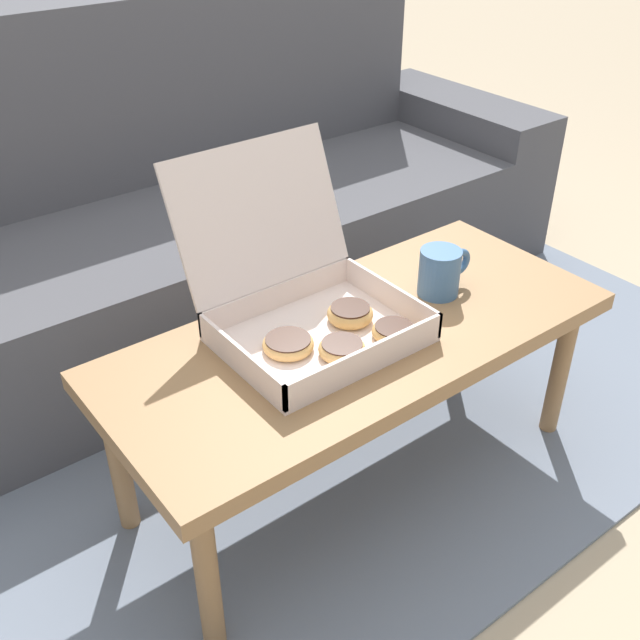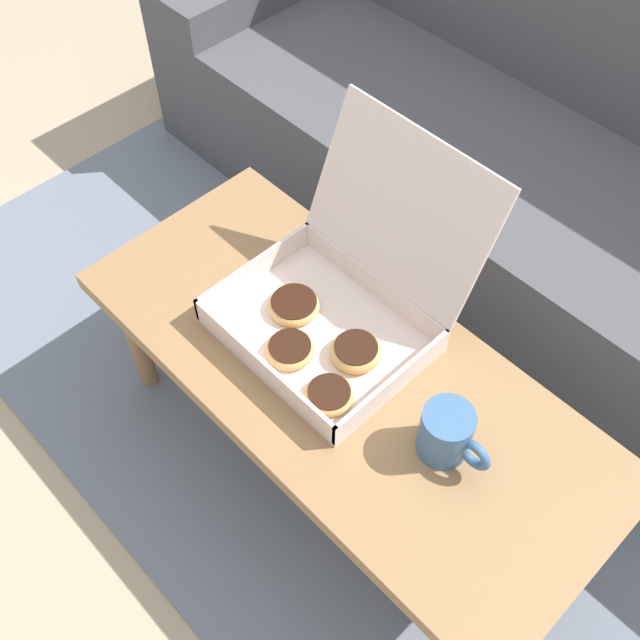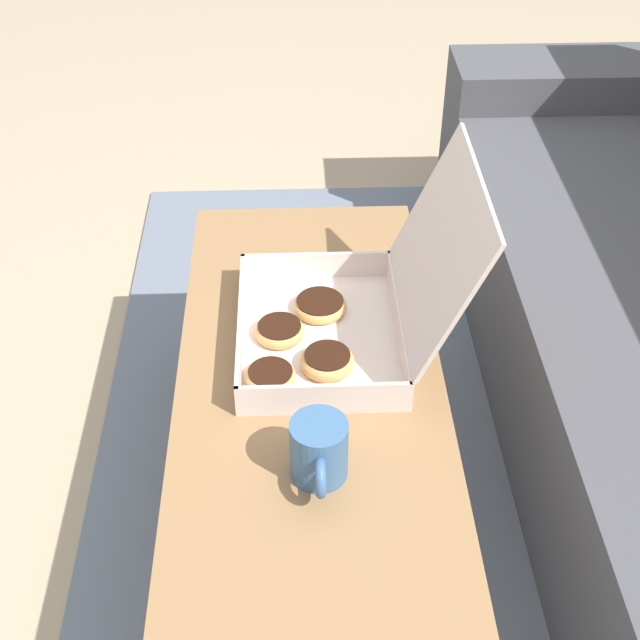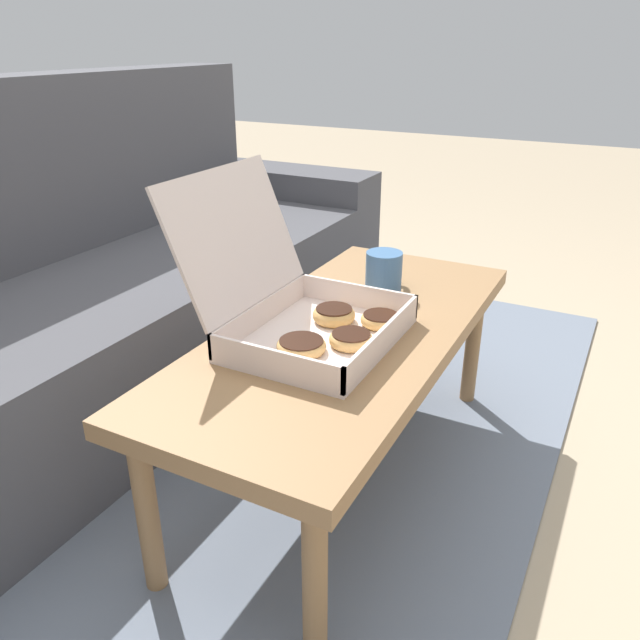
# 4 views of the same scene
# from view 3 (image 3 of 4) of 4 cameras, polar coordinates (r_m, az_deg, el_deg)

# --- Properties ---
(ground_plane) EXTENTS (12.00, 12.00, 0.00)m
(ground_plane) POSITION_cam_3_polar(r_m,az_deg,el_deg) (1.95, 2.13, -12.41)
(ground_plane) COLOR tan
(area_rug) EXTENTS (2.66, 1.74, 0.01)m
(area_rug) POSITION_cam_3_polar(r_m,az_deg,el_deg) (1.99, 10.99, -11.86)
(area_rug) COLOR slate
(area_rug) RESTS_ON ground_plane
(coffee_table) EXTENTS (1.12, 0.49, 0.42)m
(coffee_table) POSITION_cam_3_polar(r_m,az_deg,el_deg) (1.67, -0.64, -4.49)
(coffee_table) COLOR #997047
(coffee_table) RESTS_ON ground_plane
(pastry_box) EXTENTS (0.40, 0.43, 0.35)m
(pastry_box) POSITION_cam_3_polar(r_m,az_deg,el_deg) (1.65, 1.35, 0.23)
(pastry_box) COLOR silver
(pastry_box) RESTS_ON coffee_table
(coffee_mug) EXTENTS (0.14, 0.09, 0.11)m
(coffee_mug) POSITION_cam_3_polar(r_m,az_deg,el_deg) (1.42, -0.06, -8.40)
(coffee_mug) COLOR #3D6693
(coffee_mug) RESTS_ON coffee_table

